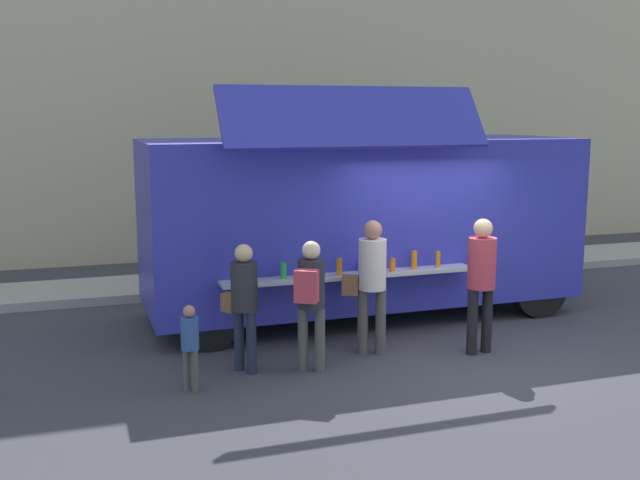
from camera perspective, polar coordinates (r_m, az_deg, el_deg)
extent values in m
plane|color=#38383D|center=(9.93, 11.55, -8.96)|extent=(60.00, 60.00, 0.00)
cube|color=#9E998E|center=(13.60, -17.02, -3.76)|extent=(28.00, 1.60, 0.15)
cube|color=tan|center=(17.26, -14.67, 14.53)|extent=(32.00, 2.40, 9.36)
cube|color=#2D30A3|center=(11.54, 3.16, 1.63)|extent=(6.61, 2.32, 2.45)
cube|color=#2D30A3|center=(9.88, 2.74, 9.37)|extent=(3.63, 0.67, 0.81)
cube|color=black|center=(10.29, 1.97, 2.30)|extent=(3.44, 0.14, 1.10)
cube|color=#B7B7BC|center=(10.24, 2.37, -2.71)|extent=(3.62, 0.39, 0.05)
cylinder|color=black|center=(9.86, -4.99, -2.46)|extent=(0.06, 0.06, 0.21)
cylinder|color=green|center=(9.91, -2.80, -2.35)|extent=(0.08, 0.08, 0.22)
cylinder|color=yellow|center=(10.07, -0.82, -2.04)|extent=(0.07, 0.07, 0.26)
cylinder|color=orange|center=(10.11, 1.47, -2.05)|extent=(0.08, 0.08, 0.23)
cylinder|color=silver|center=(10.32, 3.25, -1.93)|extent=(0.08, 0.08, 0.20)
cylinder|color=orange|center=(10.40, 5.54, -1.90)|extent=(0.08, 0.08, 0.19)
cylinder|color=orange|center=(10.60, 7.19, -1.51)|extent=(0.08, 0.08, 0.26)
cylinder|color=orange|center=(10.76, 9.00, -1.46)|extent=(0.06, 0.06, 0.23)
cube|color=black|center=(13.05, 16.54, 4.13)|extent=(0.10, 1.90, 1.08)
cylinder|color=black|center=(13.72, 11.69, -1.82)|extent=(0.90, 0.28, 0.90)
cylinder|color=black|center=(12.13, 16.31, -3.52)|extent=(0.90, 0.28, 0.90)
cylinder|color=black|center=(12.00, -10.23, -3.43)|extent=(0.90, 0.28, 0.90)
cylinder|color=black|center=(10.14, -8.57, -5.81)|extent=(0.90, 0.28, 0.90)
cylinder|color=#2E5E36|center=(15.68, 14.80, -0.23)|extent=(0.60, 0.60, 1.05)
cylinder|color=#4A4341|center=(9.89, 3.28, -6.21)|extent=(0.14, 0.14, 0.87)
cylinder|color=#4A4341|center=(9.89, 4.64, -6.23)|extent=(0.14, 0.14, 0.87)
cylinder|color=beige|center=(9.70, 4.01, -1.86)|extent=(0.36, 0.36, 0.66)
sphere|color=#A36B53|center=(9.62, 4.04, 0.78)|extent=(0.24, 0.24, 0.24)
cube|color=brown|center=(9.77, 2.30, -3.45)|extent=(0.25, 0.22, 0.26)
cylinder|color=#474A43|center=(9.27, -1.32, -7.54)|extent=(0.13, 0.13, 0.80)
cylinder|color=#474A43|center=(9.23, -0.01, -7.62)|extent=(0.13, 0.13, 0.80)
cylinder|color=#25252A|center=(9.07, -0.68, -3.36)|extent=(0.33, 0.33, 0.60)
sphere|color=beige|center=(8.98, -0.68, -0.79)|extent=(0.22, 0.22, 0.22)
cube|color=#B63644|center=(8.82, -1.04, -3.53)|extent=(0.32, 0.29, 0.39)
cylinder|color=#1E2436|center=(9.32, -6.19, -7.54)|extent=(0.12, 0.12, 0.78)
cylinder|color=#1E2436|center=(9.18, -5.26, -7.80)|extent=(0.12, 0.12, 0.78)
cylinder|color=#24252A|center=(9.07, -5.80, -3.53)|extent=(0.32, 0.32, 0.59)
sphere|color=tan|center=(8.98, -5.84, -1.01)|extent=(0.22, 0.22, 0.22)
cube|color=brown|center=(9.31, -6.90, -4.76)|extent=(0.22, 0.23, 0.23)
cylinder|color=black|center=(10.04, 11.54, -6.12)|extent=(0.14, 0.14, 0.88)
cylinder|color=black|center=(10.18, 12.61, -5.94)|extent=(0.14, 0.14, 0.88)
cylinder|color=#AD3441|center=(9.93, 12.24, -1.73)|extent=(0.37, 0.37, 0.67)
sphere|color=#DFAC7E|center=(9.85, 12.34, 0.88)|extent=(0.25, 0.25, 0.25)
cylinder|color=#484A41|center=(8.81, -10.14, -9.66)|extent=(0.08, 0.08, 0.50)
cylinder|color=#484A41|center=(8.72, -9.49, -9.84)|extent=(0.08, 0.08, 0.50)
cylinder|color=#2C4886|center=(8.63, -9.90, -7.03)|extent=(0.21, 0.21, 0.37)
sphere|color=#9B6C54|center=(8.56, -9.95, -5.38)|extent=(0.14, 0.14, 0.14)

